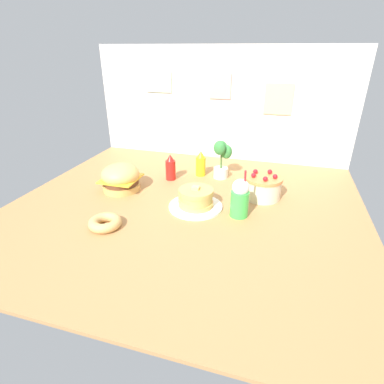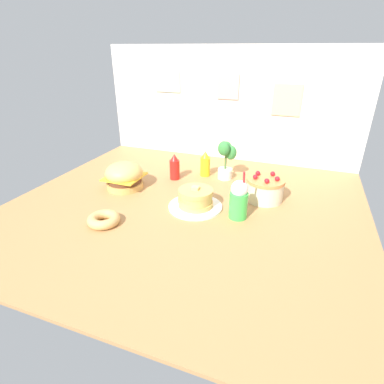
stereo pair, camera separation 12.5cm
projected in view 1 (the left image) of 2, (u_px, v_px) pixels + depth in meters
The scene contains 10 objects.
ground_plane at pixel (185, 207), 2.05m from camera, with size 2.33×2.13×0.02m, color #B27F4C.
back_wall at pixel (220, 104), 2.74m from camera, with size 2.33×0.04×0.99m.
burger at pixel (121, 178), 2.24m from camera, with size 0.28×0.28×0.20m.
pancake_stack at pixel (196, 200), 2.00m from camera, with size 0.36×0.36×0.15m.
layer_cake at pixel (263, 187), 2.13m from camera, with size 0.26×0.26×0.19m.
ketchup_bottle at pixel (171, 168), 2.42m from camera, with size 0.08×0.08×0.21m.
mustard_bottle at pixel (201, 164), 2.49m from camera, with size 0.08×0.08×0.21m.
cream_soda_cup at pixel (240, 198), 1.87m from camera, with size 0.12×0.12×0.31m.
donut_pink_glaze at pixel (105, 222), 1.79m from camera, with size 0.19×0.19×0.06m.
potted_plant at pixel (222, 158), 2.42m from camera, with size 0.14×0.13×0.32m.
Camera 1 is at (0.56, -1.71, 0.96)m, focal length 28.40 mm.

